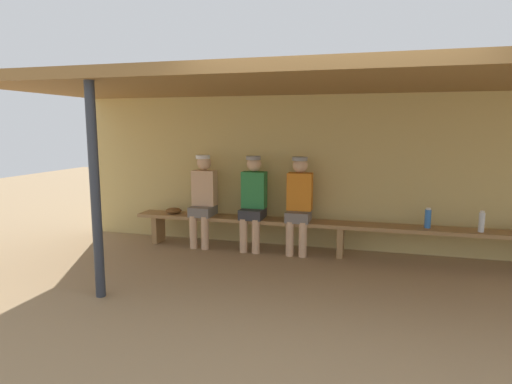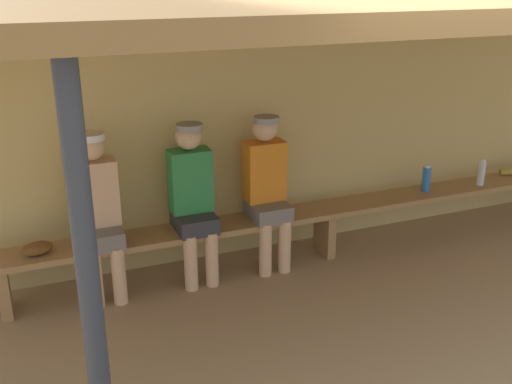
# 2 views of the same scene
# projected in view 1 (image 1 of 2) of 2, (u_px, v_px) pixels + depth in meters

# --- Properties ---
(ground_plane) EXTENTS (24.00, 24.00, 0.00)m
(ground_plane) POSITION_uv_depth(u_px,v_px,m) (329.00, 299.00, 4.40)
(ground_plane) COLOR #9E7F59
(back_wall) EXTENTS (8.00, 0.20, 2.20)m
(back_wall) POSITION_uv_depth(u_px,v_px,m) (345.00, 173.00, 6.14)
(back_wall) COLOR tan
(back_wall) RESTS_ON ground
(dugout_roof) EXTENTS (8.00, 2.80, 0.12)m
(dugout_roof) POSITION_uv_depth(u_px,v_px,m) (340.00, 80.00, 4.73)
(dugout_roof) COLOR olive
(dugout_roof) RESTS_ON back_wall
(support_post) EXTENTS (0.10, 0.10, 2.20)m
(support_post) POSITION_uv_depth(u_px,v_px,m) (95.00, 192.00, 4.31)
(support_post) COLOR #2D333D
(support_post) RESTS_ON ground
(bench) EXTENTS (6.00, 0.36, 0.46)m
(bench) POSITION_uv_depth(u_px,v_px,m) (341.00, 228.00, 5.82)
(bench) COLOR #9E7547
(bench) RESTS_ON ground
(player_with_sunglasses) EXTENTS (0.34, 0.42, 1.34)m
(player_with_sunglasses) POSITION_uv_depth(u_px,v_px,m) (203.00, 196.00, 6.29)
(player_with_sunglasses) COLOR slate
(player_with_sunglasses) RESTS_ON ground
(player_in_white) EXTENTS (0.34, 0.42, 1.34)m
(player_in_white) POSITION_uv_depth(u_px,v_px,m) (253.00, 198.00, 6.09)
(player_in_white) COLOR #333338
(player_in_white) RESTS_ON ground
(player_leftmost) EXTENTS (0.34, 0.42, 1.34)m
(player_leftmost) POSITION_uv_depth(u_px,v_px,m) (299.00, 200.00, 5.92)
(player_leftmost) COLOR slate
(player_leftmost) RESTS_ON ground
(water_bottle_green) EXTENTS (0.08, 0.08, 0.26)m
(water_bottle_green) POSITION_uv_depth(u_px,v_px,m) (428.00, 218.00, 5.52)
(water_bottle_green) COLOR blue
(water_bottle_green) RESTS_ON bench
(water_bottle_blue) EXTENTS (0.07, 0.07, 0.27)m
(water_bottle_blue) POSITION_uv_depth(u_px,v_px,m) (482.00, 222.00, 5.30)
(water_bottle_blue) COLOR silver
(water_bottle_blue) RESTS_ON bench
(baseball_glove_tan) EXTENTS (0.28, 0.24, 0.09)m
(baseball_glove_tan) POSITION_uv_depth(u_px,v_px,m) (174.00, 211.00, 6.43)
(baseball_glove_tan) COLOR brown
(baseball_glove_tan) RESTS_ON bench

